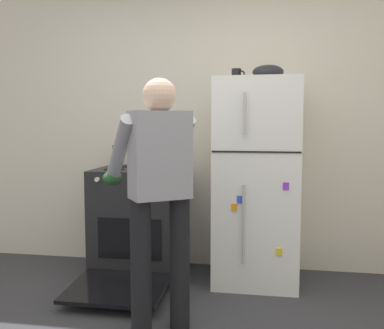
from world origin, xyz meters
The scene contains 8 objects.
kitchen_wall_back centered at (0.00, 1.95, 1.35)m, with size 6.00×0.10×2.70m, color silver.
refrigerator centered at (0.49, 1.57, 0.84)m, with size 0.68×0.72×1.68m.
stove_range centered at (-0.52, 1.55, 0.46)m, with size 0.76×1.24×0.94m.
person_cook centered at (-0.10, 0.56, 0.96)m, with size 0.67×0.71×1.60m.
red_pot centered at (-0.36, 1.52, 1.00)m, with size 0.33×0.23×0.13m.
coffee_mug centered at (0.31, 1.62, 1.73)m, with size 0.11×0.08×0.10m.
pepper_mill centered at (-0.82, 1.77, 1.03)m, with size 0.05×0.05×0.19m, color brown.
mixing_bowl centered at (0.57, 1.57, 1.74)m, with size 0.25×0.25×0.11m, color black.
Camera 1 is at (0.57, -2.06, 1.32)m, focal length 40.62 mm.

